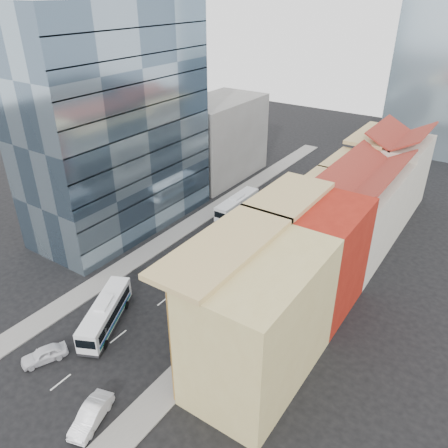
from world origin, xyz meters
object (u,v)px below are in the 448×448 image
Objects in this scene: office_tower at (114,123)px; sedan_left at (44,354)px; bus_right at (224,273)px; bus_left_near at (105,313)px; bus_left_far at (237,205)px; sedan_right at (91,415)px; shophouse_tan at (261,321)px.

office_tower is 31.14m from sedan_left.
bus_right is 2.55× the size of sedan_left.
bus_left_near reaches higher than bus_left_far.
bus_right is 21.29m from sedan_right.
office_tower is at bearing 104.62° from bus_left_near.
office_tower reaches higher than bus_left_near.
bus_left_far is (-18.65, 25.50, -4.47)m from shophouse_tan.
bus_left_far is 18.54m from bus_right.
bus_left_near is (-16.22, -3.41, -4.45)m from shophouse_tan.
shophouse_tan is 15.70m from sedan_right.
office_tower reaches higher than sedan_right.
bus_left_near is 0.90× the size of bus_right.
bus_right is at bearing 77.07° from sedan_right.
bus_right is 20.57m from sedan_left.
bus_right is at bearing -13.16° from office_tower.
shophouse_tan is 14.19m from bus_right.
bus_left_far is at bearing 42.95° from office_tower.
shophouse_tan is 20.79m from sedan_left.
sedan_left is (1.25, -35.59, -0.82)m from bus_left_far.
sedan_left is (13.61, -24.09, -14.29)m from office_tower.
sedan_left is (-1.17, -6.67, -0.83)m from bus_left_near.
sedan_right is at bearing 11.83° from sedan_left.
sedan_left is at bearing 150.11° from sedan_right.
bus_left_far is at bearing 126.18° from shophouse_tan.
bus_right is at bearing 93.67° from sedan_left.
sedan_left is 0.90× the size of sedan_right.
bus_left_near is at bearing -85.96° from bus_left_far.
bus_left_near is (14.78, -17.41, -13.45)m from office_tower.
shophouse_tan is at bearing 37.95° from sedan_right.
office_tower is 3.11× the size of bus_left_near.
shophouse_tan reaches higher than bus_right.
sedan_right is (7.72, -8.71, -0.78)m from bus_left_near.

